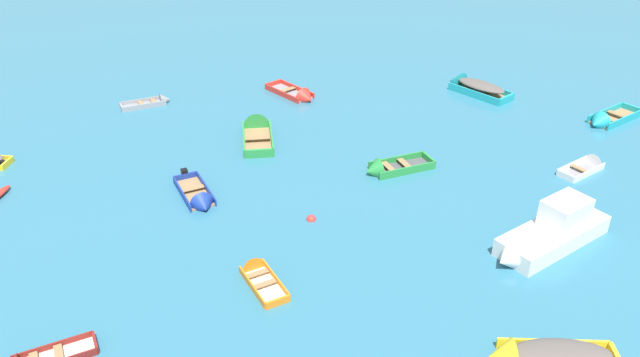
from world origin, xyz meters
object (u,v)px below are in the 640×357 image
at_px(rowboat_white_outer_left, 590,165).
at_px(rowboat_grey_outer_right, 156,102).
at_px(rowboat_green_back_row_left, 385,169).
at_px(rowboat_deep_blue_foreground_center, 199,200).
at_px(rowboat_turquoise_near_camera, 471,86).
at_px(rowboat_orange_back_row_right, 256,272).
at_px(mooring_buoy_between_boats_right, 311,219).
at_px(rowboat_green_cluster_outer, 257,129).
at_px(rowboat_turquoise_cluster_inner, 605,121).
at_px(rowboat_red_midfield_left, 300,96).
at_px(motor_launch_white_midfield_right, 548,234).

relative_size(rowboat_white_outer_left, rowboat_grey_outer_right, 0.90).
bearing_deg(rowboat_white_outer_left, rowboat_green_back_row_left, -168.22).
bearing_deg(rowboat_deep_blue_foreground_center, rowboat_green_back_row_left, 27.15).
bearing_deg(rowboat_turquoise_near_camera, rowboat_orange_back_row_right, -113.89).
xyz_separation_m(rowboat_white_outer_left, mooring_buoy_between_boats_right, (-12.96, -6.81, -0.15)).
xyz_separation_m(rowboat_white_outer_left, rowboat_green_cluster_outer, (-17.42, 1.34, 0.06)).
xyz_separation_m(rowboat_green_back_row_left, rowboat_turquoise_cluster_inner, (12.07, 7.70, 0.01)).
relative_size(rowboat_red_midfield_left, motor_launch_white_midfield_right, 0.72).
xyz_separation_m(rowboat_deep_blue_foreground_center, rowboat_green_cluster_outer, (0.75, 7.60, 0.05)).
bearing_deg(motor_launch_white_midfield_right, rowboat_turquoise_cluster_inner, 67.79).
height_order(rowboat_grey_outer_right, motor_launch_white_midfield_right, motor_launch_white_midfield_right).
xyz_separation_m(rowboat_grey_outer_right, rowboat_turquoise_cluster_inner, (26.58, 1.27, 0.06)).
distance_m(rowboat_grey_outer_right, motor_launch_white_midfield_right, 24.28).
bearing_deg(rowboat_orange_back_row_right, motor_launch_white_midfield_right, 17.98).
bearing_deg(rowboat_grey_outer_right, rowboat_deep_blue_foreground_center, -58.87).
bearing_deg(rowboat_turquoise_near_camera, rowboat_deep_blue_foreground_center, -129.12).
relative_size(rowboat_deep_blue_foreground_center, rowboat_grey_outer_right, 1.14).
xyz_separation_m(rowboat_orange_back_row_right, rowboat_turquoise_cluster_inner, (16.38, 16.48, 0.06)).
bearing_deg(rowboat_green_back_row_left, rowboat_orange_back_row_right, -116.14).
relative_size(rowboat_turquoise_cluster_inner, mooring_buoy_between_boats_right, 8.67).
bearing_deg(rowboat_grey_outer_right, rowboat_white_outer_left, -9.98).
distance_m(rowboat_deep_blue_foreground_center, rowboat_green_cluster_outer, 7.64).
relative_size(rowboat_white_outer_left, rowboat_red_midfield_left, 0.71).
height_order(rowboat_green_cluster_outer, mooring_buoy_between_boats_right, rowboat_green_cluster_outer).
xyz_separation_m(rowboat_turquoise_cluster_inner, motor_launch_white_midfield_right, (-5.25, -12.87, 0.41)).
bearing_deg(rowboat_turquoise_cluster_inner, rowboat_deep_blue_foreground_center, -149.57).
relative_size(rowboat_orange_back_row_right, rowboat_red_midfield_left, 0.73).
bearing_deg(mooring_buoy_between_boats_right, rowboat_turquoise_cluster_inner, 39.66).
relative_size(rowboat_deep_blue_foreground_center, mooring_buoy_between_boats_right, 7.88).
relative_size(rowboat_turquoise_near_camera, rowboat_green_cluster_outer, 0.97).
bearing_deg(motor_launch_white_midfield_right, rowboat_red_midfield_left, 132.54).
bearing_deg(rowboat_orange_back_row_right, rowboat_green_back_row_left, 63.86).
distance_m(rowboat_deep_blue_foreground_center, rowboat_orange_back_row_right, 5.99).
bearing_deg(mooring_buoy_between_boats_right, rowboat_red_midfield_left, 102.61).
bearing_deg(rowboat_grey_outer_right, mooring_buoy_between_boats_right, -43.78).
xyz_separation_m(rowboat_deep_blue_foreground_center, motor_launch_white_midfield_right, (14.93, -1.01, 0.45)).
xyz_separation_m(rowboat_green_back_row_left, rowboat_red_midfield_left, (-5.89, 8.68, -0.02)).
height_order(rowboat_white_outer_left, rowboat_orange_back_row_right, rowboat_white_outer_left).
height_order(rowboat_orange_back_row_right, motor_launch_white_midfield_right, motor_launch_white_midfield_right).
bearing_deg(rowboat_deep_blue_foreground_center, rowboat_turquoise_cluster_inner, 30.43).
distance_m(rowboat_grey_outer_right, rowboat_orange_back_row_right, 18.31).
distance_m(rowboat_orange_back_row_right, rowboat_green_cluster_outer, 12.60).
height_order(rowboat_red_midfield_left, rowboat_green_cluster_outer, rowboat_green_cluster_outer).
xyz_separation_m(rowboat_deep_blue_foreground_center, rowboat_orange_back_row_right, (3.81, -4.62, -0.03)).
bearing_deg(rowboat_red_midfield_left, rowboat_grey_outer_right, -165.35).
distance_m(rowboat_grey_outer_right, rowboat_turquoise_cluster_inner, 26.61).
bearing_deg(mooring_buoy_between_boats_right, rowboat_green_back_row_left, 58.40).
relative_size(rowboat_green_back_row_left, mooring_buoy_between_boats_right, 8.46).
bearing_deg(rowboat_grey_outer_right, rowboat_orange_back_row_right, -56.15).
bearing_deg(rowboat_grey_outer_right, rowboat_red_midfield_left, 14.65).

